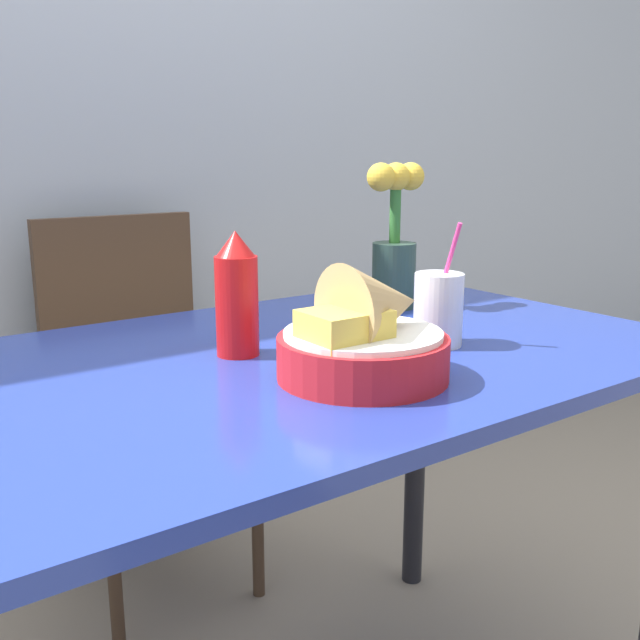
% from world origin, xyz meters
% --- Properties ---
extents(wall_window, '(7.00, 0.06, 2.60)m').
position_xyz_m(wall_window, '(0.00, 1.00, 1.30)').
color(wall_window, '#9EA8B7').
rests_on(wall_window, ground_plane).
extents(dining_table, '(1.22, 0.75, 0.78)m').
position_xyz_m(dining_table, '(0.00, 0.00, 0.66)').
color(dining_table, '#233893').
rests_on(dining_table, ground_plane).
extents(chair_far_window, '(0.40, 0.40, 0.93)m').
position_xyz_m(chair_far_window, '(0.02, 0.77, 0.54)').
color(chair_far_window, '#473323').
rests_on(chair_far_window, ground_plane).
extents(food_basket, '(0.23, 0.23, 0.16)m').
position_xyz_m(food_basket, '(-0.01, -0.16, 0.83)').
color(food_basket, red).
rests_on(food_basket, dining_table).
extents(ketchup_bottle, '(0.06, 0.06, 0.19)m').
position_xyz_m(ketchup_bottle, '(-0.09, 0.05, 0.87)').
color(ketchup_bottle, red).
rests_on(ketchup_bottle, dining_table).
extents(drink_cup, '(0.08, 0.08, 0.20)m').
position_xyz_m(drink_cup, '(0.19, -0.09, 0.83)').
color(drink_cup, silver).
rests_on(drink_cup, dining_table).
extents(flower_vase, '(0.13, 0.09, 0.28)m').
position_xyz_m(flower_vase, '(0.33, 0.17, 0.91)').
color(flower_vase, '#2D4738').
rests_on(flower_vase, dining_table).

